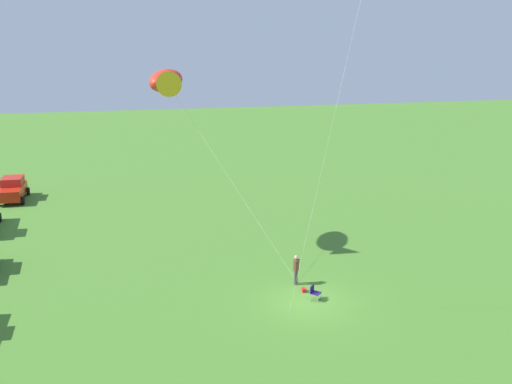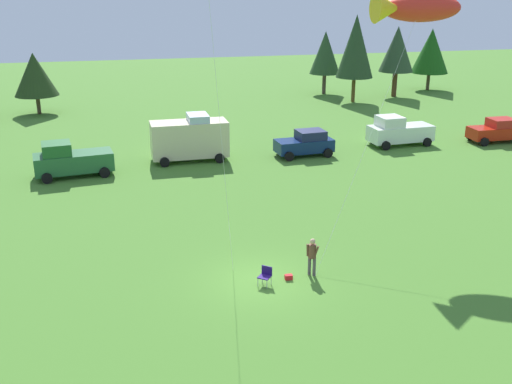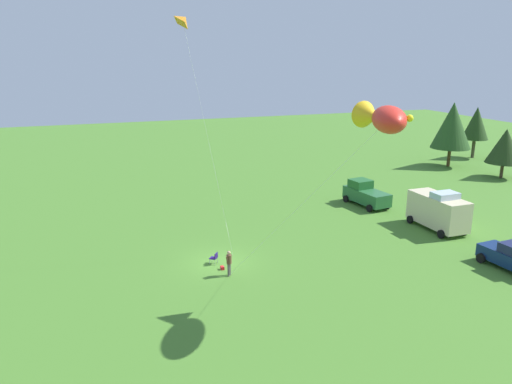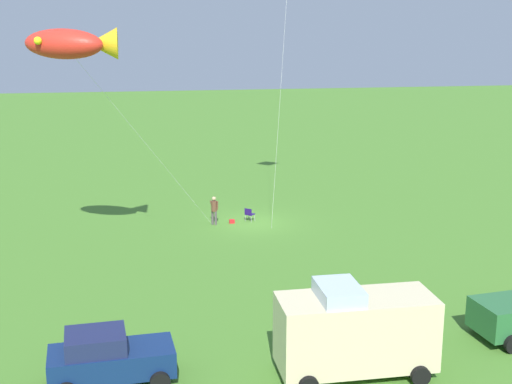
% 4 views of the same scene
% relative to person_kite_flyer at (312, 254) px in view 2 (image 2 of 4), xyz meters
% --- Properties ---
extents(ground_plane, '(160.00, 160.00, 0.00)m').
position_rel_person_kite_flyer_xyz_m(ground_plane, '(-2.35, 0.01, -1.02)').
color(ground_plane, '#457828').
extents(person_kite_flyer, '(0.52, 0.52, 1.74)m').
position_rel_person_kite_flyer_xyz_m(person_kite_flyer, '(0.00, 0.00, 0.00)').
color(person_kite_flyer, '#4F464A').
rests_on(person_kite_flyer, ground).
extents(folding_chair, '(0.68, 0.68, 0.82)m').
position_rel_person_kite_flyer_xyz_m(folding_chair, '(-2.18, -0.40, -0.53)').
color(folding_chair, '#200F59').
rests_on(folding_chair, ground).
extents(backpack_on_grass, '(0.32, 0.22, 0.22)m').
position_rel_person_kite_flyer_xyz_m(backpack_on_grass, '(-1.09, -0.16, -0.91)').
color(backpack_on_grass, red).
rests_on(backpack_on_grass, ground).
extents(truck_green_flatbed, '(5.22, 2.93, 2.34)m').
position_rel_person_kite_flyer_xyz_m(truck_green_flatbed, '(-11.01, 17.13, 0.08)').
color(truck_green_flatbed, '#276132').
rests_on(truck_green_flatbed, ground).
extents(van_camper_beige, '(5.44, 2.67, 3.34)m').
position_rel_person_kite_flyer_xyz_m(van_camper_beige, '(-2.92, 19.04, 0.62)').
color(van_camper_beige, beige).
rests_on(van_camper_beige, ground).
extents(car_navy_hatch, '(4.33, 2.48, 1.89)m').
position_rel_person_kite_flyer_xyz_m(car_navy_hatch, '(5.50, 18.34, -0.07)').
color(car_navy_hatch, navy).
rests_on(car_navy_hatch, ground).
extents(truck_white_pickup, '(5.12, 2.69, 2.34)m').
position_rel_person_kite_flyer_xyz_m(truck_white_pickup, '(13.53, 19.63, 0.08)').
color(truck_white_pickup, white).
rests_on(truck_white_pickup, ground).
extents(car_red_sedan, '(4.20, 2.20, 1.89)m').
position_rel_person_kite_flyer_xyz_m(car_red_sedan, '(21.58, 18.70, -0.07)').
color(car_red_sedan, red).
rests_on(car_red_sedan, ground).
extents(treeline_distant, '(58.19, 11.43, 9.02)m').
position_rel_person_kite_flyer_xyz_m(treeline_distant, '(1.24, 39.46, 3.96)').
color(treeline_distant, '#44402B').
rests_on(treeline_distant, ground).
extents(kite_large_fish, '(9.53, 8.11, 11.66)m').
position_rel_person_kite_flyer_xyz_m(kite_large_fish, '(7.06, 6.39, 9.90)').
color(kite_large_fish, red).
rests_on(kite_large_fish, ground).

